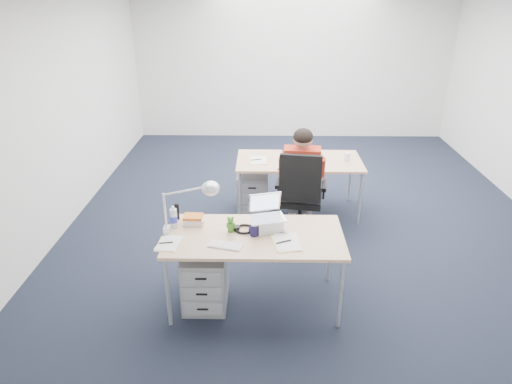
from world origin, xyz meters
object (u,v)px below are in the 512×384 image
desk_near (255,239)px  can_koozie (254,229)px  water_bottle (174,217)px  dark_laptop (292,160)px  wireless_keyboard (225,245)px  book_stack (194,220)px  drawer_pedestal_far (253,192)px  bear_figurine (231,224)px  desk_far (299,163)px  far_cup (347,157)px  silver_laptop (268,214)px  seated_person (301,180)px  desk_lamp (183,207)px  headphones (244,228)px  computer_mouse (284,230)px  cordless_phone (177,211)px  drawer_pedestal_near (205,278)px  sunglasses (277,230)px  office_chair (300,214)px

desk_near → can_koozie: 0.11m
water_bottle → dark_laptop: bearing=52.1°
wireless_keyboard → book_stack: 0.52m
drawer_pedestal_far → bear_figurine: (-0.15, -1.87, 0.53)m
desk_far → far_cup: 0.61m
silver_laptop → dark_laptop: bearing=63.7°
wireless_keyboard → book_stack: size_ratio=1.55×
seated_person → desk_lamp: size_ratio=2.51×
book_stack → seated_person: bearing=47.8°
can_koozie → headphones: bearing=135.4°
computer_mouse → book_stack: bearing=149.0°
desk_far → computer_mouse: 1.91m
headphones → desk_lamp: size_ratio=0.43×
cordless_phone → dark_laptop: size_ratio=0.55×
far_cup → drawer_pedestal_near: bearing=-129.6°
bear_figurine → sunglasses: bearing=-15.2°
book_stack → far_cup: size_ratio=1.68×
book_stack → can_koozie: bearing=-19.9°
far_cup → book_stack: bearing=-135.1°
desk_far → headphones: size_ratio=7.03×
desk_lamp → far_cup: (1.78, 1.89, -0.21)m
seated_person → water_bottle: bearing=-130.0°
office_chair → dark_laptop: bearing=110.7°
headphones → desk_far: bearing=76.9°
seated_person → cordless_phone: bearing=-133.8°
drawer_pedestal_near → water_bottle: 0.65m
silver_laptop → book_stack: size_ratio=1.69×
drawer_pedestal_near → drawer_pedestal_far: 2.00m
sunglasses → far_cup: 2.07m
far_cup → water_bottle: bearing=-136.7°
book_stack → desk_lamp: (-0.06, -0.18, 0.22)m
desk_far → drawer_pedestal_near: 2.24m
water_bottle → bear_figurine: 0.54m
wireless_keyboard → desk_lamp: size_ratio=0.55×
water_bottle → drawer_pedestal_far: bearing=69.2°
book_stack → sunglasses: (0.78, -0.13, -0.03)m
desk_near → sunglasses: sunglasses is taller
desk_near → silver_laptop: 0.26m
wireless_keyboard → book_stack: (-0.33, 0.40, 0.04)m
desk_far → water_bottle: bearing=-125.4°
silver_laptop → far_cup: bearing=45.4°
bear_figurine → seated_person: bearing=45.2°
headphones → sunglasses: 0.30m
water_bottle → dark_laptop: 1.90m
seated_person → wireless_keyboard: bearing=-110.9°
drawer_pedestal_far → wireless_keyboard: (-0.19, -2.13, 0.46)m
desk_lamp → dark_laptop: size_ratio=1.80×
bear_figurine → desk_lamp: 0.46m
bear_figurine → book_stack: size_ratio=0.80×
can_koozie → desk_lamp: 0.67m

